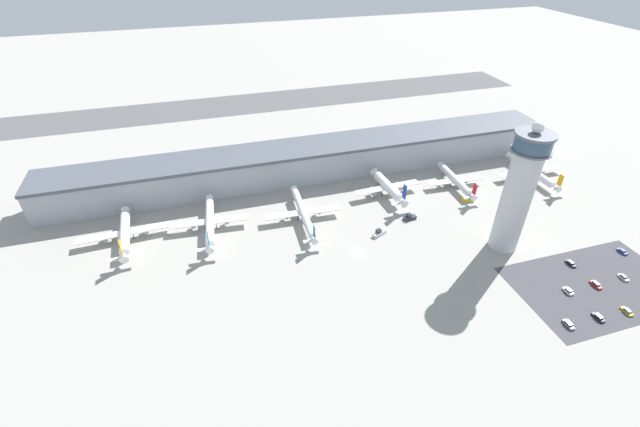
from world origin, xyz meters
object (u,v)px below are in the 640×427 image
object	(u,v)px
airplane_gate_charlie	(303,213)
service_truck_catering	(410,217)
airplane_gate_echo	(456,181)
car_red_hatchback	(623,277)
car_blue_compact	(571,263)
car_grey_coupe	(622,251)
control_tower	(519,191)
airplane_gate_alpha	(125,233)
car_silver_sedan	(568,291)
car_green_van	(598,317)
service_truck_baggage	(379,233)
airplane_gate_foxtrot	(532,171)
car_white_wagon	(568,324)
airplane_gate_delta	(388,187)
car_maroon_suv	(627,311)
service_truck_fuel	(468,199)
airplane_gate_bravo	(210,222)
car_yellow_taxi	(596,285)

from	to	relation	value
airplane_gate_charlie	service_truck_catering	distance (m)	50.09
airplane_gate_echo	car_red_hatchback	size ratio (longest dim) A/B	8.72
car_blue_compact	car_grey_coupe	size ratio (longest dim) A/B	1.06
control_tower	car_blue_compact	distance (m)	38.37
airplane_gate_alpha	car_silver_sedan	world-z (taller)	airplane_gate_alpha
car_green_van	car_silver_sedan	distance (m)	13.70
service_truck_baggage	car_green_van	distance (m)	86.84
car_blue_compact	control_tower	bearing A→B (deg)	136.48
airplane_gate_foxtrot	car_white_wagon	bearing A→B (deg)	-122.07
control_tower	airplane_gate_echo	distance (m)	55.64
airplane_gate_delta	airplane_gate_foxtrot	distance (m)	82.35
car_maroon_suv	service_truck_fuel	bearing A→B (deg)	99.37
service_truck_catering	airplane_gate_charlie	bearing A→B (deg)	164.48
control_tower	airplane_gate_delta	bearing A→B (deg)	120.19
airplane_gate_charlie	car_maroon_suv	distance (m)	131.13
airplane_gate_charlie	airplane_gate_echo	xyz separation A→B (m)	(84.33, 6.50, -0.42)
airplane_gate_charlie	car_blue_compact	size ratio (longest dim) A/B	9.91
service_truck_fuel	airplane_gate_bravo	bearing A→B (deg)	174.41
car_blue_compact	car_green_van	distance (m)	28.97
airplane_gate_bravo	car_blue_compact	world-z (taller)	airplane_gate_bravo
airplane_gate_alpha	airplane_gate_charlie	bearing A→B (deg)	-5.50
car_white_wagon	car_maroon_suv	size ratio (longest dim) A/B	1.04
car_white_wagon	car_blue_compact	bearing A→B (deg)	46.37
car_yellow_taxi	service_truck_fuel	bearing A→B (deg)	101.32
airplane_gate_charlie	car_white_wagon	xyz separation A→B (m)	(71.98, -87.43, -3.65)
control_tower	car_maroon_suv	bearing A→B (deg)	-66.81
service_truck_catering	car_blue_compact	size ratio (longest dim) A/B	1.32
car_maroon_suv	car_silver_sedan	bearing A→B (deg)	131.68
airplane_gate_delta	car_white_wagon	distance (m)	99.87
service_truck_baggage	car_white_wagon	world-z (taller)	service_truck_baggage
service_truck_fuel	service_truck_baggage	world-z (taller)	service_truck_baggage
airplane_gate_bravo	airplane_gate_foxtrot	world-z (taller)	airplane_gate_bravo
car_blue_compact	service_truck_catering	bearing A→B (deg)	135.20
airplane_gate_bravo	car_yellow_taxi	bearing A→B (deg)	-29.72
car_red_hatchback	car_maroon_suv	size ratio (longest dim) A/B	0.92
airplane_gate_bravo	airplane_gate_echo	distance (m)	126.50
car_silver_sedan	car_maroon_suv	bearing A→B (deg)	-48.32
airplane_gate_foxtrot	car_green_van	xyz separation A→B (m)	(-44.49, -91.42, -3.26)
airplane_gate_foxtrot	airplane_gate_bravo	bearing A→B (deg)	179.56
airplane_gate_delta	car_grey_coupe	xyz separation A→B (m)	(76.52, -70.58, -4.27)
airplane_gate_charlie	airplane_gate_alpha	bearing A→B (deg)	174.50
car_silver_sedan	airplane_gate_foxtrot	bearing A→B (deg)	59.88
airplane_gate_delta	service_truck_baggage	distance (m)	34.43
service_truck_catering	airplane_gate_echo	bearing A→B (deg)	28.79
service_truck_catering	service_truck_baggage	distance (m)	19.79
airplane_gate_echo	car_green_van	size ratio (longest dim) A/B	7.72
car_grey_coupe	car_silver_sedan	xyz separation A→B (m)	(-39.45, -12.71, 0.08)
car_maroon_suv	airplane_gate_charlie	bearing A→B (deg)	137.53
airplane_gate_foxtrot	car_silver_sedan	bearing A→B (deg)	-120.12
control_tower	airplane_gate_bravo	bearing A→B (deg)	158.11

